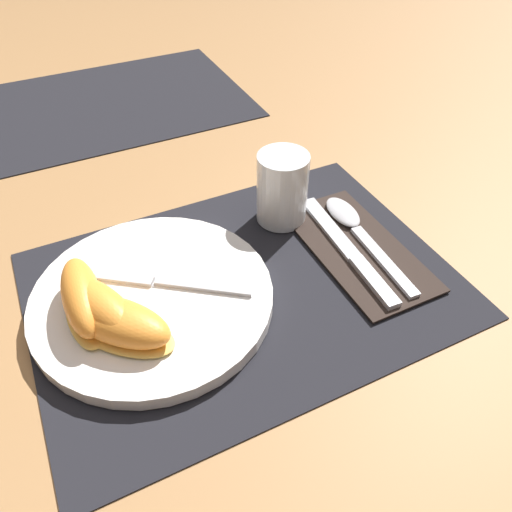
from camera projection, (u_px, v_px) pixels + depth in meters
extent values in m
plane|color=#A37547|center=(244.00, 286.00, 0.57)|extent=(3.00, 3.00, 0.00)
cube|color=black|center=(244.00, 284.00, 0.57)|extent=(0.47, 0.34, 0.00)
cube|color=black|center=(112.00, 102.00, 0.91)|extent=(0.47, 0.34, 0.00)
cylinder|color=white|center=(153.00, 298.00, 0.54)|extent=(0.26, 0.26, 0.02)
cylinder|color=silver|center=(282.00, 188.00, 0.63)|extent=(0.06, 0.06, 0.09)
cylinder|color=#F9AD19|center=(282.00, 202.00, 0.64)|extent=(0.05, 0.05, 0.05)
cube|color=#2D231E|center=(357.00, 248.00, 0.61)|extent=(0.11, 0.21, 0.00)
cube|color=#BCBCC1|center=(374.00, 281.00, 0.57)|extent=(0.02, 0.08, 0.01)
cube|color=#BCBCC1|center=(330.00, 228.00, 0.64)|extent=(0.03, 0.13, 0.01)
cube|color=#BCBCC1|center=(383.00, 260.00, 0.59)|extent=(0.02, 0.13, 0.01)
ellipsoid|color=#BCBCC1|center=(343.00, 212.00, 0.66)|extent=(0.04, 0.07, 0.01)
cube|color=#BCBCC1|center=(202.00, 283.00, 0.55)|extent=(0.10, 0.07, 0.00)
cube|color=#BCBCC1|center=(126.00, 274.00, 0.56)|extent=(0.07, 0.06, 0.00)
ellipsoid|color=#F7C656|center=(86.00, 308.00, 0.52)|extent=(0.05, 0.12, 0.01)
ellipsoid|color=orange|center=(82.00, 296.00, 0.50)|extent=(0.05, 0.11, 0.05)
ellipsoid|color=#F7C656|center=(103.00, 318.00, 0.51)|extent=(0.09, 0.13, 0.01)
ellipsoid|color=orange|center=(99.00, 307.00, 0.50)|extent=(0.09, 0.12, 0.04)
ellipsoid|color=#F7C656|center=(121.00, 331.00, 0.50)|extent=(0.12, 0.12, 0.01)
ellipsoid|color=orange|center=(118.00, 321.00, 0.49)|extent=(0.11, 0.12, 0.04)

